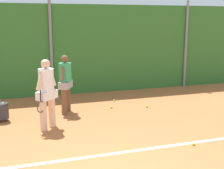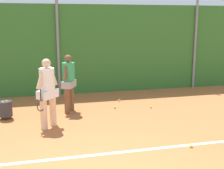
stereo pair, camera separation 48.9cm
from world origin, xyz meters
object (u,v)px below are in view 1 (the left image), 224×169
player_midcourt (47,90)px  tennis_ball_1 (111,107)px  tennis_ball_4 (194,144)px  player_backcourt_far (65,81)px  tennis_ball_2 (114,100)px  ball_hopper (2,111)px  tennis_ball_3 (147,106)px

player_midcourt → tennis_ball_1: size_ratio=26.46×
tennis_ball_4 → player_backcourt_far: bearing=124.8°
tennis_ball_2 → tennis_ball_4: (0.51, -4.00, 0.00)m
player_midcourt → player_backcourt_far: (0.65, 1.19, -0.03)m
tennis_ball_1 → tennis_ball_2: bearing=65.8°
tennis_ball_1 → tennis_ball_2: (0.34, 0.76, 0.00)m
player_midcourt → player_backcourt_far: size_ratio=1.03×
player_midcourt → ball_hopper: size_ratio=3.40×
player_midcourt → ball_hopper: (-1.12, 0.94, -0.69)m
ball_hopper → player_midcourt: bearing=-40.1°
ball_hopper → player_backcourt_far: bearing=8.0°
player_midcourt → tennis_ball_1: bearing=164.7°
player_backcourt_far → ball_hopper: (-1.77, -0.25, -0.66)m
tennis_ball_3 → player_backcourt_far: bearing=175.0°
tennis_ball_2 → player_midcourt: bearing=-140.5°
tennis_ball_3 → tennis_ball_4: size_ratio=1.00×
player_backcourt_far → player_midcourt: bearing=178.2°
tennis_ball_1 → tennis_ball_3: same height
player_midcourt → ball_hopper: 1.61m
player_backcourt_far → tennis_ball_2: player_backcourt_far is taller
tennis_ball_2 → tennis_ball_4: same height
tennis_ball_3 → tennis_ball_4: 3.02m
ball_hopper → tennis_ball_1: bearing=4.9°
tennis_ball_2 → player_backcourt_far: bearing=-155.8°
ball_hopper → tennis_ball_3: ball_hopper is taller
ball_hopper → tennis_ball_2: (3.50, 1.03, -0.26)m
ball_hopper → tennis_ball_4: 5.00m
ball_hopper → tennis_ball_2: bearing=16.4°
ball_hopper → tennis_ball_2: 3.66m
player_midcourt → tennis_ball_4: player_midcourt is taller
player_backcourt_far → tennis_ball_2: size_ratio=25.68×
tennis_ball_2 → tennis_ball_4: size_ratio=1.00×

